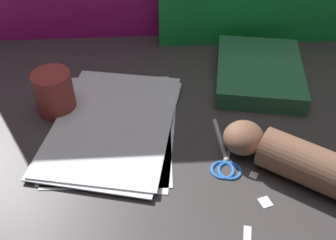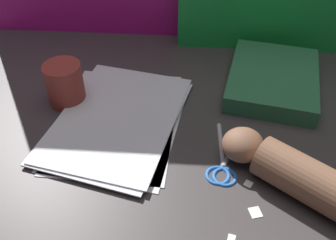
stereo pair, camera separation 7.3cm
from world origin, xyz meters
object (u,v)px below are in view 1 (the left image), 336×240
Objects in this scene: book_closed at (259,72)px; paper_stack at (114,124)px; hand_forearm at (299,161)px; scissors at (227,157)px; mug at (55,93)px.

paper_stack is at bearing -148.41° from book_closed.
hand_forearm is (0.04, -0.29, 0.02)m from book_closed.
book_closed is (0.31, 0.19, 0.02)m from paper_stack.
scissors is 0.59× the size of hand_forearm.
mug is (-0.13, 0.04, 0.04)m from paper_stack.
hand_forearm is at bearing -81.85° from book_closed.
hand_forearm reaches higher than paper_stack.
paper_stack is 0.14m from mug.
paper_stack is 1.44× the size of book_closed.
mug is (-0.48, 0.14, 0.01)m from hand_forearm.
mug reaches higher than book_closed.
paper_stack is 1.31× the size of hand_forearm.
scissors is at bearing -17.41° from paper_stack.
hand_forearm reaches higher than scissors.
scissors is (0.23, -0.07, -0.00)m from paper_stack.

